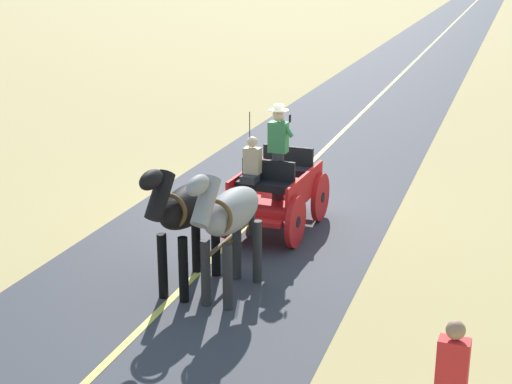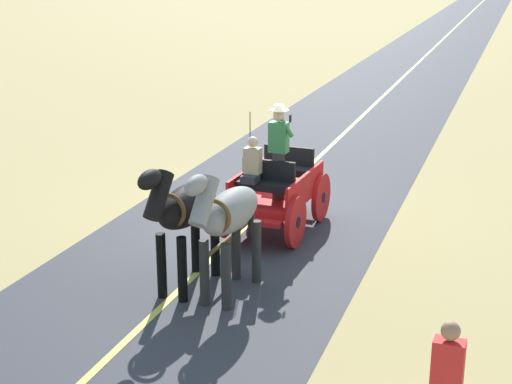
# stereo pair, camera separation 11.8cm
# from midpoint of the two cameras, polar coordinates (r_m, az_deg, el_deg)

# --- Properties ---
(ground_plane) EXTENTS (200.00, 200.00, 0.00)m
(ground_plane) POSITION_cam_midpoint_polar(r_m,az_deg,el_deg) (15.75, 0.02, -1.61)
(ground_plane) COLOR tan
(road_surface) EXTENTS (5.30, 160.00, 0.01)m
(road_surface) POSITION_cam_midpoint_polar(r_m,az_deg,el_deg) (15.75, 0.02, -1.59)
(road_surface) COLOR #38383D
(road_surface) RESTS_ON ground
(road_centre_stripe) EXTENTS (0.12, 160.00, 0.00)m
(road_centre_stripe) POSITION_cam_midpoint_polar(r_m,az_deg,el_deg) (15.74, 0.02, -1.58)
(road_centre_stripe) COLOR #DBCC4C
(road_centre_stripe) RESTS_ON road_surface
(horse_drawn_carriage) EXTENTS (1.51, 4.51, 2.50)m
(horse_drawn_carriage) POSITION_cam_midpoint_polar(r_m,az_deg,el_deg) (14.59, 1.18, 0.19)
(horse_drawn_carriage) COLOR red
(horse_drawn_carriage) RESTS_ON ground
(horse_near_side) EXTENTS (0.70, 2.14, 2.21)m
(horse_near_side) POSITION_cam_midpoint_polar(r_m,az_deg,el_deg) (11.63, -2.33, -1.76)
(horse_near_side) COLOR gray
(horse_near_side) RESTS_ON ground
(horse_off_side) EXTENTS (0.69, 2.14, 2.21)m
(horse_off_side) POSITION_cam_midpoint_polar(r_m,az_deg,el_deg) (11.93, -5.54, -1.33)
(horse_off_side) COLOR black
(horse_off_side) RESTS_ON ground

